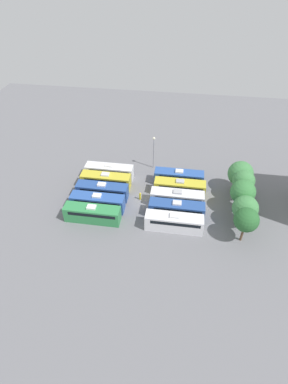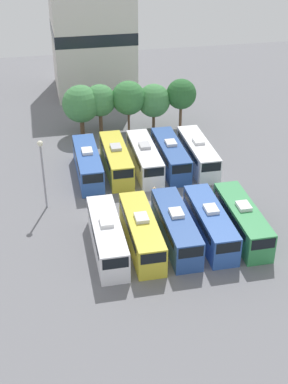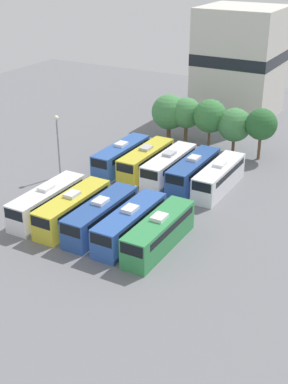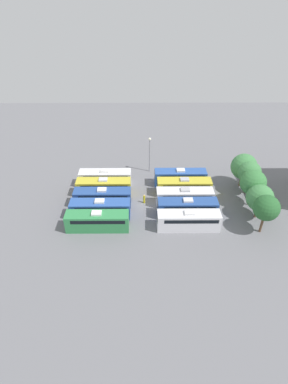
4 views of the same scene
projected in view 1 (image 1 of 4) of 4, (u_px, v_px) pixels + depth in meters
ground_plane at (139, 201)px, 59.33m from camera, size 115.20×115.20×0.00m
bus_0 at (110, 171)px, 64.18m from camera, size 2.60×10.19×3.39m
bus_1 at (106, 180)px, 61.68m from camera, size 2.60×10.19×3.39m
bus_2 at (102, 191)px, 59.10m from camera, size 2.60×10.19×3.39m
bus_3 at (98, 202)px, 56.52m from camera, size 2.60×10.19×3.39m
bus_4 at (92, 213)px, 54.08m from camera, size 2.60×10.19×3.39m
bus_5 at (179, 177)px, 62.53m from camera, size 2.60×10.19×3.39m
bus_6 at (180, 187)px, 59.91m from camera, size 2.60×10.19×3.39m
bus_7 at (177, 198)px, 57.37m from camera, size 2.60×10.19×3.39m
bus_8 at (177, 209)px, 54.93m from camera, size 2.60×10.19×3.39m
bus_9 at (174, 222)px, 52.41m from camera, size 2.60×10.19×3.39m
worker_person at (140, 196)px, 59.10m from camera, size 0.36×0.36×1.80m
light_pole at (154, 147)px, 64.85m from camera, size 0.60×0.60×7.77m
tree_0 at (240, 174)px, 59.03m from camera, size 4.98×4.98×6.81m
tree_1 at (244, 181)px, 56.92m from camera, size 4.29×4.29×6.64m
tree_2 at (243, 192)px, 53.92m from camera, size 4.56×4.56×7.04m
tree_3 at (245, 208)px, 51.67m from camera, size 4.52×4.52×6.29m
tree_4 at (246, 220)px, 48.36m from camera, size 4.11×4.11×6.88m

